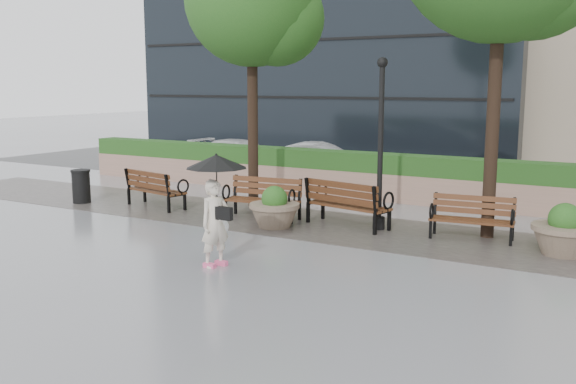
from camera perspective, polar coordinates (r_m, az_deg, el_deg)
The scene contains 16 objects.
ground at distance 12.43m, azimuth 0.23°, elevation -6.02°, with size 100.00×100.00×0.00m, color gray.
cobble_strip at distance 15.03m, azimuth 5.94°, elevation -3.30°, with size 28.00×3.20×0.01m, color #383330.
hedge_wall at distance 18.57m, azimuth 11.03°, elevation 1.12°, with size 24.00×0.80×1.35m.
asphalt_street at distance 22.45m, azimuth 14.33°, elevation 0.73°, with size 40.00×7.00×0.00m, color black.
bench_0 at distance 17.88m, azimuth -11.66°, elevation -0.40°, with size 2.01×1.14×1.02m.
bench_1 at distance 16.05m, azimuth -2.29°, elevation -1.34°, with size 1.97×0.96×1.02m.
bench_2 at distance 15.21m, azimuth 5.29°, elevation -1.89°, with size 2.18×1.22×1.10m.
bench_3 at distance 14.46m, azimuth 16.00°, elevation -3.03°, with size 1.83×0.91×0.94m.
planter_left at distance 15.07m, azimuth -1.21°, elevation -1.73°, with size 1.18×1.18×0.99m.
planter_right at distance 13.75m, azimuth 23.33°, elevation -3.53°, with size 1.25×1.25×1.05m.
trash_bin at distance 19.09m, azimuth -17.91°, elevation 0.40°, with size 0.54×0.54×0.90m, color black.
lamppost at distance 14.81m, azimuth 8.20°, elevation 3.23°, with size 0.28×0.28×3.94m.
tree_0 at distance 17.62m, azimuth -2.67°, elevation 16.35°, with size 3.64×3.58×7.36m.
car_left at distance 24.77m, azimuth -4.12°, elevation 3.24°, with size 1.72×4.22×1.23m, color silver.
car_right at distance 22.90m, azimuth 2.89°, elevation 2.79°, with size 1.35×3.87×1.28m, color silver.
pedestrian at distance 11.78m, azimuth -6.43°, elevation -0.65°, with size 1.13×1.13×2.07m.
Camera 1 is at (5.95, -10.39, 3.35)m, focal length 40.00 mm.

